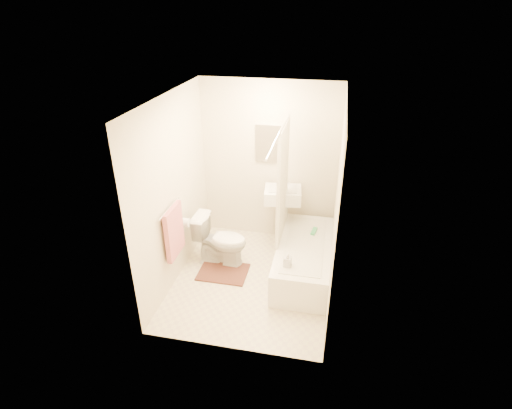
% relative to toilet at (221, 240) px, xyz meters
% --- Properties ---
extents(floor, '(2.40, 2.40, 0.00)m').
position_rel_toilet_xyz_m(floor, '(0.51, -0.31, -0.36)').
color(floor, beige).
rests_on(floor, ground).
extents(ceiling, '(2.40, 2.40, 0.00)m').
position_rel_toilet_xyz_m(ceiling, '(0.51, -0.31, 2.04)').
color(ceiling, white).
rests_on(ceiling, ground).
extents(wall_back, '(2.00, 0.02, 2.40)m').
position_rel_toilet_xyz_m(wall_back, '(0.51, 0.89, 0.84)').
color(wall_back, beige).
rests_on(wall_back, ground).
extents(wall_left, '(0.02, 2.40, 2.40)m').
position_rel_toilet_xyz_m(wall_left, '(-0.49, -0.31, 0.84)').
color(wall_left, beige).
rests_on(wall_left, ground).
extents(wall_right, '(0.02, 2.40, 2.40)m').
position_rel_toilet_xyz_m(wall_right, '(1.51, -0.31, 0.84)').
color(wall_right, beige).
rests_on(wall_right, ground).
extents(mirror, '(0.40, 0.03, 0.55)m').
position_rel_toilet_xyz_m(mirror, '(0.51, 0.87, 1.14)').
color(mirror, white).
rests_on(mirror, wall_back).
extents(curtain_rod, '(0.03, 1.70, 0.03)m').
position_rel_toilet_xyz_m(curtain_rod, '(0.81, -0.21, 1.64)').
color(curtain_rod, silver).
rests_on(curtain_rod, wall_back).
extents(shower_curtain, '(0.04, 0.80, 1.55)m').
position_rel_toilet_xyz_m(shower_curtain, '(0.81, 0.19, 0.86)').
color(shower_curtain, silver).
rests_on(shower_curtain, curtain_rod).
extents(towel_bar, '(0.02, 0.60, 0.02)m').
position_rel_toilet_xyz_m(towel_bar, '(-0.45, -0.56, 0.74)').
color(towel_bar, silver).
rests_on(towel_bar, wall_left).
extents(towel, '(0.06, 0.45, 0.66)m').
position_rel_toilet_xyz_m(towel, '(-0.42, -0.56, 0.42)').
color(towel, '#CC7266').
rests_on(towel, towel_bar).
extents(toilet_paper, '(0.11, 0.12, 0.12)m').
position_rel_toilet_xyz_m(toilet_paper, '(-0.42, -0.19, 0.34)').
color(toilet_paper, white).
rests_on(toilet_paper, wall_left).
extents(toilet, '(0.75, 0.44, 0.72)m').
position_rel_toilet_xyz_m(toilet, '(0.00, 0.00, 0.00)').
color(toilet, white).
rests_on(toilet, floor).
extents(sink, '(0.56, 0.47, 1.01)m').
position_rel_toilet_xyz_m(sink, '(0.76, 0.64, 0.15)').
color(sink, white).
rests_on(sink, floor).
extents(bathtub, '(0.70, 1.60, 0.45)m').
position_rel_toilet_xyz_m(bathtub, '(1.16, -0.01, -0.13)').
color(bathtub, white).
rests_on(bathtub, floor).
extents(bath_mat, '(0.66, 0.49, 0.02)m').
position_rel_toilet_xyz_m(bath_mat, '(0.09, -0.24, -0.35)').
color(bath_mat, '#4F221A').
rests_on(bath_mat, floor).
extents(soap_bottle, '(0.10, 0.10, 0.19)m').
position_rel_toilet_xyz_m(soap_bottle, '(1.00, -0.55, 0.19)').
color(soap_bottle, white).
rests_on(soap_bottle, bathtub).
extents(scrub_brush, '(0.09, 0.20, 0.04)m').
position_rel_toilet_xyz_m(scrub_brush, '(1.25, 0.31, 0.11)').
color(scrub_brush, '#3CAB65').
rests_on(scrub_brush, bathtub).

